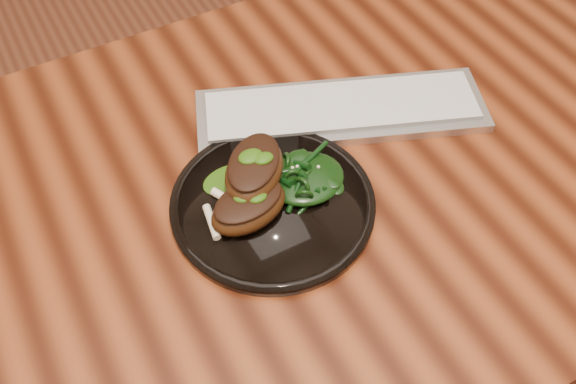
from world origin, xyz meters
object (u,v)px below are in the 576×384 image
object	(u,v)px
desk	(271,222)
keyboard	(341,110)
lamb_chop_front	(248,206)
plate	(273,204)
greens_heap	(306,175)

from	to	relation	value
desk	keyboard	bearing A→B (deg)	24.88
lamb_chop_front	keyboard	world-z (taller)	lamb_chop_front
plate	desk	bearing A→B (deg)	67.95
plate	keyboard	bearing A→B (deg)	32.18
greens_heap	keyboard	distance (m)	0.16
lamb_chop_front	greens_heap	size ratio (longest dim) A/B	1.13
plate	lamb_chop_front	bearing A→B (deg)	-166.35
desk	keyboard	distance (m)	0.20
desk	keyboard	size ratio (longest dim) A/B	3.61
keyboard	desk	bearing A→B (deg)	-155.12
lamb_chop_front	keyboard	distance (m)	0.24
desk	plate	xyz separation A→B (m)	(-0.01, -0.03, 0.09)
lamb_chop_front	greens_heap	xyz separation A→B (m)	(0.09, 0.01, -0.01)
lamb_chop_front	keyboard	bearing A→B (deg)	29.14
lamb_chop_front	keyboard	size ratio (longest dim) A/B	0.26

